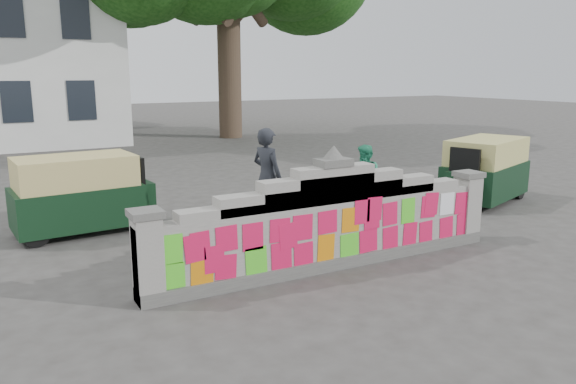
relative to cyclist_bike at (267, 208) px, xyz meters
name	(u,v)px	position (x,y,z in m)	size (l,w,h in m)	color
ground	(332,267)	(0.10, -2.12, -0.55)	(100.00, 100.00, 0.00)	#383533
parapet_wall	(333,223)	(0.10, -2.13, 0.20)	(6.48, 0.44, 2.01)	#4C4C49
cyclist_bike	(267,208)	(0.00, 0.00, 0.00)	(0.73, 2.09, 1.10)	black
cyclist_rider	(267,189)	(0.00, 0.00, 0.38)	(0.68, 0.45, 1.86)	#202329
pedestrian	(366,180)	(2.72, 0.49, 0.23)	(0.76, 0.59, 1.56)	#29966B
rickshaw_left	(81,193)	(-3.11, 2.01, 0.25)	(2.82, 1.47, 1.54)	black
rickshaw_right	(484,170)	(5.92, -0.02, 0.26)	(2.90, 2.05, 1.56)	black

